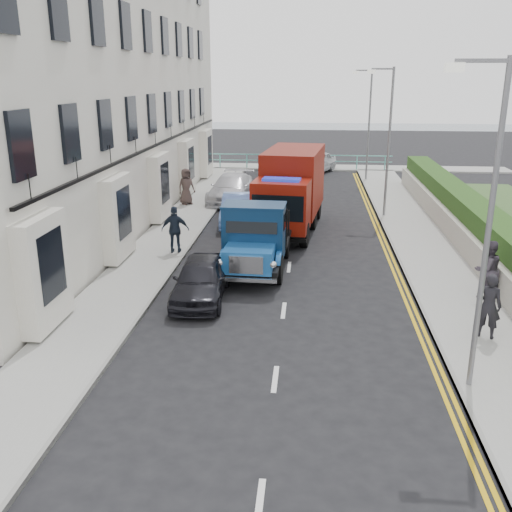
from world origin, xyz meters
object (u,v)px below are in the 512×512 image
lamp_near (484,213)px  pedestrian_east_near (489,306)px  parked_car_front (201,279)px  red_lorry (291,188)px  lamp_mid (387,134)px  lamp_far (367,118)px  bedford_lorry (255,242)px

lamp_near → pedestrian_east_near: lamp_near is taller
parked_car_front → pedestrian_east_near: pedestrian_east_near is taller
lamp_near → red_lorry: size_ratio=1.02×
lamp_near → red_lorry: (-4.33, 13.36, -2.14)m
lamp_near → lamp_mid: bearing=90.0°
lamp_mid → lamp_far: (0.00, 10.00, 0.00)m
lamp_mid → bedford_lorry: lamp_mid is taller
lamp_near → parked_car_front: bearing=145.4°
lamp_far → pedestrian_east_near: size_ratio=4.02×
red_lorry → parked_car_front: red_lorry is taller
lamp_near → pedestrian_east_near: (1.15, 2.48, -3.01)m
lamp_mid → red_lorry: 5.51m
red_lorry → pedestrian_east_near: (5.48, -10.88, -0.87)m
lamp_mid → bedford_lorry: (-5.35, -8.84, -2.85)m
parked_car_front → pedestrian_east_near: 8.23m
lamp_far → red_lorry: (-4.33, -12.64, -2.14)m
lamp_near → pedestrian_east_near: size_ratio=4.02×
lamp_mid → lamp_far: size_ratio=1.00×
red_lorry → pedestrian_east_near: red_lorry is taller
lamp_near → parked_car_front: 8.89m
bedford_lorry → pedestrian_east_near: 8.00m
lamp_far → bedford_lorry: bearing=-105.8°
lamp_mid → pedestrian_east_near: size_ratio=4.02×
red_lorry → pedestrian_east_near: bearing=-56.8°
lamp_near → lamp_mid: same height
lamp_near → bedford_lorry: size_ratio=1.31×
lamp_near → lamp_mid: (0.00, 16.00, 0.00)m
bedford_lorry → lamp_far: bearing=76.3°
pedestrian_east_near → red_lorry: bearing=-41.3°
parked_car_front → pedestrian_east_near: bearing=-17.6°
bedford_lorry → pedestrian_east_near: bearing=-33.7°
parked_car_front → lamp_far: bearing=70.3°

